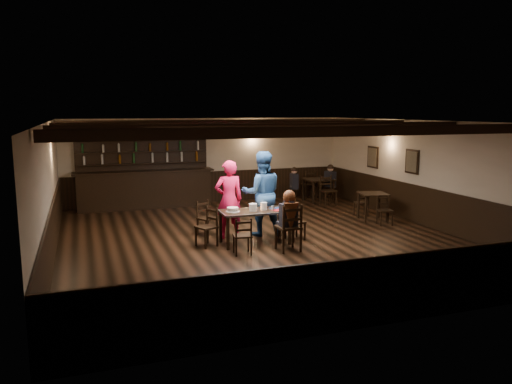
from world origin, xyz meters
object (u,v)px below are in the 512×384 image
object	(u,v)px
dining_table	(255,214)
cake	(233,210)
bar_counter	(145,184)
chair_near_right	(290,224)
chair_near_left	(243,233)
man_blue	(262,193)
woman_pink	(229,200)

from	to	relation	value
dining_table	cake	world-z (taller)	cake
dining_table	bar_counter	bearing A→B (deg)	109.53
cake	bar_counter	world-z (taller)	bar_counter
chair_near_right	cake	xyz separation A→B (m)	(-0.98, 0.90, 0.20)
dining_table	chair_near_left	xyz separation A→B (m)	(-0.53, -0.78, -0.21)
chair_near_left	dining_table	bearing A→B (deg)	55.64
dining_table	man_blue	distance (m)	0.87
man_blue	cake	bearing A→B (deg)	47.04
dining_table	chair_near_left	distance (m)	0.97
chair_near_right	bar_counter	world-z (taller)	bar_counter
chair_near_right	bar_counter	bearing A→B (deg)	111.00
bar_counter	woman_pink	bearing A→B (deg)	-72.44
dining_table	chair_near_right	size ratio (longest dim) A/B	1.54
dining_table	woman_pink	size ratio (longest dim) A/B	0.86
dining_table	woman_pink	xyz separation A→B (m)	(-0.41, 0.67, 0.24)
woman_pink	man_blue	distance (m)	0.83
cake	bar_counter	distance (m)	5.19
man_blue	bar_counter	distance (m)	4.90
chair_near_right	cake	size ratio (longest dim) A/B	3.26
dining_table	bar_counter	world-z (taller)	bar_counter
chair_near_left	chair_near_right	bearing A→B (deg)	-5.08
man_blue	bar_counter	world-z (taller)	bar_counter
chair_near_left	man_blue	world-z (taller)	man_blue
man_blue	cake	xyz separation A→B (m)	(-0.92, -0.65, -0.21)
bar_counter	cake	bearing A→B (deg)	-75.58
chair_near_right	man_blue	world-z (taller)	man_blue
dining_table	chair_near_right	distance (m)	1.00
chair_near_left	woman_pink	xyz separation A→B (m)	(0.13, 1.45, 0.45)
chair_near_left	bar_counter	distance (m)	5.98
woman_pink	cake	bearing A→B (deg)	82.61
cake	bar_counter	bearing A→B (deg)	104.42
woman_pink	bar_counter	distance (m)	4.61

